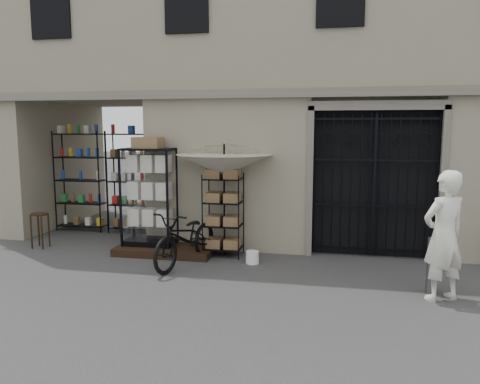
% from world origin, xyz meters
% --- Properties ---
extents(ground, '(80.00, 80.00, 0.00)m').
position_xyz_m(ground, '(0.00, 0.00, 0.00)').
color(ground, black).
rests_on(ground, ground).
extents(main_building, '(14.00, 4.00, 9.00)m').
position_xyz_m(main_building, '(0.00, 4.00, 4.50)').
color(main_building, gray).
rests_on(main_building, ground).
extents(shop_recess, '(3.00, 1.70, 3.00)m').
position_xyz_m(shop_recess, '(-4.50, 2.80, 1.50)').
color(shop_recess, black).
rests_on(shop_recess, ground).
extents(shop_shelving, '(2.70, 0.50, 2.50)m').
position_xyz_m(shop_shelving, '(-4.55, 3.30, 1.25)').
color(shop_shelving, black).
rests_on(shop_shelving, ground).
extents(iron_gate, '(2.50, 0.21, 3.00)m').
position_xyz_m(iron_gate, '(1.75, 2.28, 1.50)').
color(iron_gate, black).
rests_on(iron_gate, ground).
extents(step_platform, '(2.00, 0.90, 0.15)m').
position_xyz_m(step_platform, '(-2.40, 1.55, 0.07)').
color(step_platform, black).
rests_on(step_platform, ground).
extents(display_cabinet, '(1.16, 0.94, 2.18)m').
position_xyz_m(display_cabinet, '(-2.78, 1.69, 1.05)').
color(display_cabinet, black).
rests_on(display_cabinet, step_platform).
extents(wire_rack, '(0.87, 0.76, 1.67)m').
position_xyz_m(wire_rack, '(-1.20, 1.66, 0.82)').
color(wire_rack, black).
rests_on(wire_rack, ground).
extents(market_umbrella, '(1.67, 1.70, 2.72)m').
position_xyz_m(market_umbrella, '(-1.18, 1.70, 1.96)').
color(market_umbrella, black).
rests_on(market_umbrella, ground).
extents(white_bucket, '(0.27, 0.27, 0.24)m').
position_xyz_m(white_bucket, '(-0.52, 1.22, 0.12)').
color(white_bucket, white).
rests_on(white_bucket, ground).
extents(bicycle, '(0.95, 1.20, 2.01)m').
position_xyz_m(bicycle, '(-1.72, 0.89, 0.00)').
color(bicycle, black).
rests_on(bicycle, ground).
extents(wooden_stool, '(0.38, 0.38, 0.76)m').
position_xyz_m(wooden_stool, '(-5.22, 1.51, 0.40)').
color(wooden_stool, black).
rests_on(wooden_stool, ground).
extents(steel_bollard, '(0.20, 0.20, 0.89)m').
position_xyz_m(steel_bollard, '(2.50, 0.16, 0.44)').
color(steel_bollard, '#535559').
rests_on(steel_bollard, ground).
extents(shopkeeper, '(1.63, 2.06, 0.47)m').
position_xyz_m(shopkeeper, '(2.59, -0.09, 0.00)').
color(shopkeeper, white).
rests_on(shopkeeper, ground).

